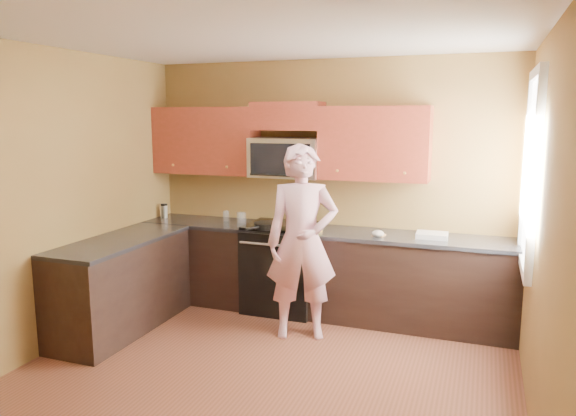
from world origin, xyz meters
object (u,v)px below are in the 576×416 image
at_px(microwave, 286,177).
at_px(frying_pan, 268,228).
at_px(woman, 302,242).
at_px(butter_tub, 316,231).
at_px(stove, 283,267).
at_px(travel_mug, 165,218).

bearing_deg(microwave, frying_pan, -99.63).
bearing_deg(frying_pan, woman, -14.48).
bearing_deg(frying_pan, butter_tub, 42.48).
height_order(stove, butter_tub, butter_tub).
height_order(stove, microwave, microwave).
bearing_deg(frying_pan, microwave, 102.01).
xyz_separation_m(woman, travel_mug, (-1.93, 0.65, -0.00)).
bearing_deg(travel_mug, stove, -1.48).
relative_size(frying_pan, butter_tub, 3.87).
distance_m(microwave, woman, 1.01).
bearing_deg(microwave, stove, -90.00).
bearing_deg(stove, travel_mug, 178.52).
xyz_separation_m(microwave, butter_tub, (0.40, -0.20, -0.53)).
distance_m(microwave, travel_mug, 1.59).
xyz_separation_m(woman, butter_tub, (-0.03, 0.54, -0.00)).
xyz_separation_m(frying_pan, butter_tub, (0.47, 0.18, -0.03)).
xyz_separation_m(microwave, travel_mug, (-1.50, -0.09, -0.53)).
bearing_deg(frying_pan, travel_mug, -169.93).
distance_m(butter_tub, travel_mug, 1.91).
distance_m(microwave, butter_tub, 0.70).
relative_size(stove, travel_mug, 5.75).
height_order(stove, travel_mug, travel_mug).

